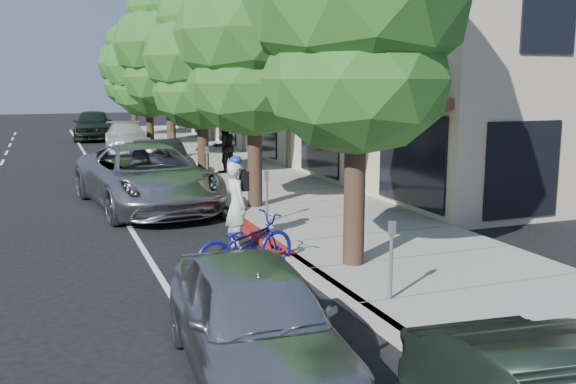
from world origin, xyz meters
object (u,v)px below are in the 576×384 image
street_tree_3 (169,47)px  dark_suv_far (93,125)px  bicycle (245,243)px  street_tree_0 (358,8)px  silver_suv (146,177)px  dark_sedan (161,160)px  street_tree_2 (201,60)px  street_tree_5 (132,66)px  cyclist (236,205)px  street_tree_1 (254,37)px  street_tree_4 (148,68)px  pedestrian (224,147)px  near_car_a (255,319)px  white_pickup (127,137)px

street_tree_3 → dark_suv_far: 12.64m
street_tree_3 → bicycle: 17.97m
dark_suv_far → street_tree_3: bearing=-72.1°
street_tree_0 → dark_suv_far: (-2.51, 29.70, -3.93)m
silver_suv → dark_sedan: bearing=68.9°
street_tree_2 → bicycle: size_ratio=3.30×
street_tree_5 → cyclist: size_ratio=3.75×
street_tree_5 → silver_suv: size_ratio=1.11×
street_tree_1 → street_tree_3: street_tree_3 is taller
street_tree_2 → bicycle: bearing=-99.7°
street_tree_3 → dark_suv_far: bearing=102.1°
dark_sedan → street_tree_2: bearing=-23.2°
street_tree_3 → cyclist: 16.23m
street_tree_3 → street_tree_4: bearing=90.0°
street_tree_3 → street_tree_5: street_tree_3 is taller
cyclist → pedestrian: bearing=-19.3°
silver_suv → pedestrian: pedestrian is taller
street_tree_5 → street_tree_4: bearing=-90.0°
near_car_a → pedestrian: (4.05, 16.11, 0.37)m
street_tree_4 → cyclist: street_tree_4 is taller
street_tree_1 → street_tree_3: 12.00m
street_tree_4 → pedestrian: (0.95, -11.39, -3.04)m
street_tree_4 → white_pickup: (-1.40, -1.45, -3.44)m
street_tree_2 → white_pickup: bearing=97.6°
cyclist → street_tree_1: bearing=-29.0°
dark_sedan → bicycle: bearing=-95.2°
street_tree_2 → silver_suv: street_tree_2 is taller
street_tree_4 → dark_suv_far: size_ratio=1.29×
bicycle → cyclist: bearing=-25.8°
street_tree_1 → cyclist: (-1.60, -3.64, -3.74)m
cyclist → white_pickup: 20.19m
street_tree_3 → silver_suv: 11.59m
street_tree_3 → cyclist: (-1.60, -15.64, -4.02)m
bicycle → dark_suv_far: 29.02m
street_tree_5 → pedestrian: 17.72m
bicycle → dark_sedan: size_ratio=0.49×
pedestrian → street_tree_0: bearing=71.0°
street_tree_2 → street_tree_3: (-0.00, 6.00, 0.70)m
street_tree_1 → pedestrian: street_tree_1 is taller
street_tree_1 → street_tree_3: (-0.00, 12.00, 0.28)m
street_tree_3 → pedestrian: size_ratio=4.19×
cyclist → street_tree_2: bearing=-14.7°
street_tree_0 → cyclist: 4.82m
dark_suv_far → street_tree_0: bearing=-79.4°
dark_suv_far → bicycle: bearing=-83.1°
near_car_a → white_pickup: bearing=89.8°
street_tree_0 → street_tree_2: bearing=90.0°
street_tree_0 → bicycle: (-1.92, 0.69, -4.28)m
dark_sedan → street_tree_5: bearing=82.4°
street_tree_1 → street_tree_4: street_tree_1 is taller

